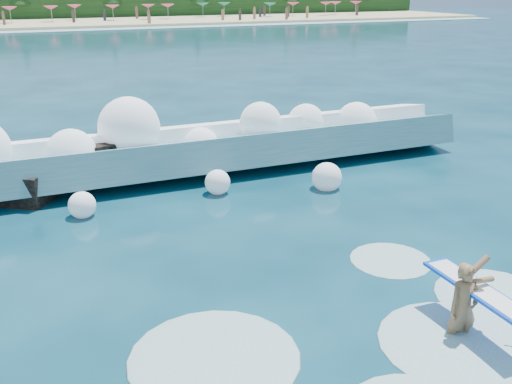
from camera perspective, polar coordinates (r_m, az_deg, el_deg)
ground at (r=10.76m, az=-3.19°, el=-10.52°), size 200.00×200.00×0.00m
beach at (r=86.93m, az=-21.98°, el=15.32°), size 140.00×20.00×0.40m
wet_band at (r=75.98m, az=-21.59°, el=14.74°), size 140.00×5.00×0.08m
treeline at (r=96.81m, az=-22.43°, el=16.99°), size 140.00×4.00×5.00m
breaking_wave at (r=17.53m, az=-9.18°, el=3.69°), size 19.46×2.97×1.68m
rock_cluster at (r=17.25m, az=-23.90°, el=1.36°), size 8.08×3.33×1.36m
surfer_with_board at (r=10.06m, az=20.28°, el=-10.43°), size 0.85×2.78×1.57m
wave_spray at (r=17.27m, az=-10.14°, el=5.27°), size 14.73×4.86×2.45m
surf_foam at (r=9.91m, az=13.32°, el=-14.08°), size 8.73×5.98×0.14m
beach_umbrellas at (r=87.93m, az=-22.31°, el=16.67°), size 111.60×6.53×0.50m
beachgoers at (r=83.91m, az=-22.30°, el=15.79°), size 103.30×11.93×1.94m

